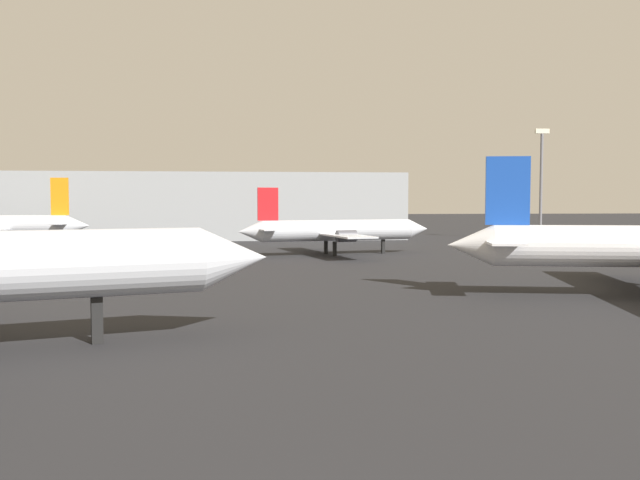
{
  "coord_description": "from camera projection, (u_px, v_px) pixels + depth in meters",
  "views": [
    {
      "loc": [
        -1.05,
        -11.34,
        6.81
      ],
      "look_at": [
        6.29,
        52.34,
        2.94
      ],
      "focal_mm": 37.62,
      "sensor_mm": 36.0,
      "label": 1
    }
  ],
  "objects": [
    {
      "name": "airplane_far_left",
      "position": [
        336.0,
        230.0,
        82.45
      ],
      "size": [
        24.9,
        21.02,
        8.24
      ],
      "rotation": [
        0.0,
        0.0,
        0.22
      ],
      "color": "silver",
      "rests_on": "ground_plane"
    },
    {
      "name": "light_mast_right",
      "position": [
        541.0,
        177.0,
        113.09
      ],
      "size": [
        2.4,
        0.5,
        18.73
      ],
      "color": "slate",
      "rests_on": "ground_plane"
    },
    {
      "name": "terminal_building",
      "position": [
        198.0,
        206.0,
        119.59
      ],
      "size": [
        71.55,
        21.73,
        11.38
      ],
      "primitive_type": "cube",
      "color": "#999EA3",
      "rests_on": "ground_plane"
    }
  ]
}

